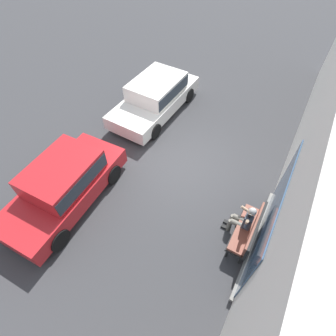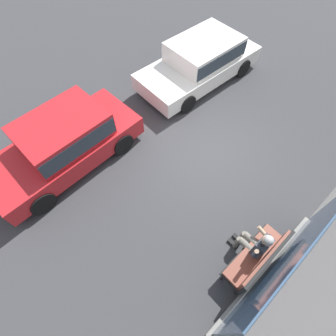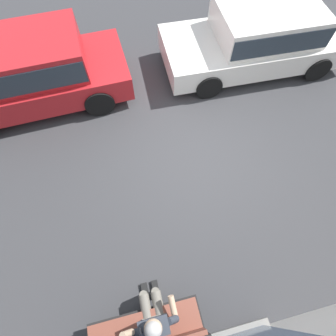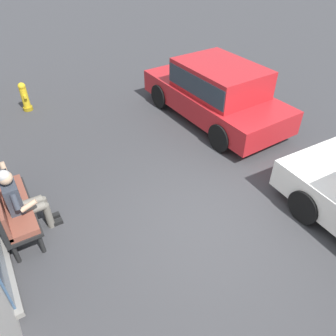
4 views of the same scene
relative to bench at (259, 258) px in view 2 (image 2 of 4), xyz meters
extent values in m
plane|color=#38383A|center=(-1.62, -2.90, -0.59)|extent=(60.00, 60.00, 0.00)
cube|color=#385170|center=(0.00, 0.28, 0.86)|extent=(3.40, 0.03, 2.50)
cube|color=gray|center=(0.00, 0.25, -0.41)|extent=(3.60, 0.12, 0.10)
cylinder|color=black|center=(0.73, 0.10, -0.38)|extent=(0.07, 0.07, 0.41)
cylinder|color=black|center=(-0.73, 0.10, -0.38)|extent=(0.07, 0.07, 0.41)
cylinder|color=black|center=(0.73, -0.29, -0.38)|extent=(0.07, 0.07, 0.41)
cylinder|color=black|center=(-0.73, -0.29, -0.38)|extent=(0.07, 0.07, 0.41)
cube|color=black|center=(0.00, -0.09, -0.15)|extent=(1.62, 0.55, 0.06)
cube|color=brown|center=(0.00, -0.09, -0.07)|extent=(1.56, 0.49, 0.10)
cube|color=black|center=(0.00, 0.14, 0.15)|extent=(1.62, 0.07, 0.55)
cube|color=brown|center=(0.00, 0.08, 0.15)|extent=(1.56, 0.06, 0.47)
cylinder|color=#6B665B|center=(-0.05, -0.33, -0.07)|extent=(0.15, 0.42, 0.15)
cylinder|color=#6B665B|center=(-0.05, -0.54, -0.33)|extent=(0.12, 0.12, 0.52)
cube|color=black|center=(-0.05, -0.62, -0.55)|extent=(0.10, 0.24, 0.07)
cylinder|color=#6B665B|center=(-0.23, -0.33, -0.07)|extent=(0.15, 0.42, 0.15)
cylinder|color=#6B665B|center=(-0.23, -0.54, -0.33)|extent=(0.12, 0.12, 0.52)
cube|color=black|center=(-0.23, -0.62, -0.55)|extent=(0.10, 0.24, 0.07)
cube|color=#6B665B|center=(-0.14, -0.12, -0.07)|extent=(0.34, 0.24, 0.14)
cube|color=#333842|center=(-0.14, -0.12, 0.21)|extent=(0.38, 0.22, 0.56)
sphere|color=tan|center=(-0.14, -0.12, 0.63)|extent=(0.22, 0.22, 0.22)
sphere|color=#B7B2AD|center=(-0.14, -0.11, 0.66)|extent=(0.20, 0.20, 0.20)
cylinder|color=#333842|center=(-0.38, -0.14, 0.32)|extent=(0.20, 0.10, 0.28)
cylinder|color=tan|center=(-0.43, -0.30, 0.20)|extent=(0.08, 0.27, 0.17)
cylinder|color=#333842|center=(0.10, -0.12, 0.39)|extent=(0.25, 0.10, 0.22)
cylinder|color=tan|center=(0.17, -0.14, 0.58)|extent=(0.16, 0.08, 0.25)
cube|color=black|center=(0.00, -0.14, 0.62)|extent=(0.02, 0.07, 0.15)
cube|color=white|center=(-3.77, -5.34, -0.07)|extent=(4.48, 1.97, 0.56)
cube|color=white|center=(-3.94, -5.33, 0.53)|extent=(2.35, 1.69, 0.65)
cube|color=#28333D|center=(-3.94, -5.33, 0.53)|extent=(2.30, 1.73, 0.45)
cylinder|color=black|center=(-2.37, -4.49, -0.28)|extent=(0.63, 0.20, 0.62)
cylinder|color=black|center=(-2.42, -6.26, -0.28)|extent=(0.63, 0.20, 0.62)
cylinder|color=black|center=(-5.12, -4.41, -0.28)|extent=(0.63, 0.20, 0.62)
cylinder|color=black|center=(-5.16, -6.19, -0.28)|extent=(0.63, 0.20, 0.62)
cube|color=red|center=(1.49, -5.37, -0.05)|extent=(4.26, 1.98, 0.58)
cube|color=red|center=(1.33, -5.37, 0.59)|extent=(2.25, 1.67, 0.68)
cube|color=#28333D|center=(1.33, -5.37, 0.59)|extent=(2.20, 1.70, 0.48)
cylinder|color=black|center=(2.75, -4.45, -0.26)|extent=(0.67, 0.21, 0.66)
cylinder|color=black|center=(2.83, -6.16, -0.26)|extent=(0.67, 0.21, 0.66)
cylinder|color=black|center=(0.16, -4.57, -0.26)|extent=(0.67, 0.21, 0.66)
cylinder|color=black|center=(0.24, -6.28, -0.26)|extent=(0.67, 0.21, 0.66)
camera|label=1|loc=(3.95, -0.30, 6.58)|focal=28.00mm
camera|label=2|loc=(2.35, -0.30, 5.69)|focal=28.00mm
camera|label=3|loc=(-0.37, -0.30, 4.21)|focal=28.00mm
camera|label=4|loc=(-4.70, -0.30, 3.78)|focal=35.00mm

